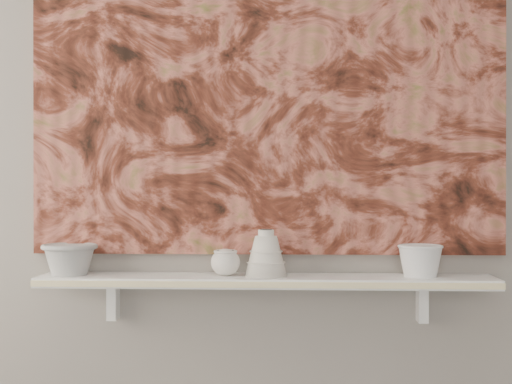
# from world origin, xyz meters

# --- Properties ---
(wall_back) EXTENTS (3.60, 0.00, 3.60)m
(wall_back) POSITION_xyz_m (0.00, 1.60, 1.35)
(wall_back) COLOR gray
(wall_back) RESTS_ON floor
(shelf) EXTENTS (1.40, 0.18, 0.03)m
(shelf) POSITION_xyz_m (0.00, 1.51, 0.92)
(shelf) COLOR white
(shelf) RESTS_ON wall_back
(shelf_stripe) EXTENTS (1.40, 0.01, 0.02)m
(shelf_stripe) POSITION_xyz_m (0.00, 1.41, 0.92)
(shelf_stripe) COLOR beige
(shelf_stripe) RESTS_ON shelf
(bracket_left) EXTENTS (0.03, 0.06, 0.12)m
(bracket_left) POSITION_xyz_m (-0.49, 1.57, 0.84)
(bracket_left) COLOR white
(bracket_left) RESTS_ON wall_back
(bracket_right) EXTENTS (0.03, 0.06, 0.12)m
(bracket_right) POSITION_xyz_m (0.49, 1.57, 0.84)
(bracket_right) COLOR white
(bracket_right) RESTS_ON wall_back
(painting) EXTENTS (1.50, 0.02, 1.10)m
(painting) POSITION_xyz_m (0.00, 1.59, 1.54)
(painting) COLOR #5D271A
(painting) RESTS_ON wall_back
(house_motif) EXTENTS (0.09, 0.00, 0.08)m
(house_motif) POSITION_xyz_m (0.45, 1.57, 1.23)
(house_motif) COLOR black
(house_motif) RESTS_ON painting
(bowl_grey) EXTENTS (0.23, 0.23, 0.10)m
(bowl_grey) POSITION_xyz_m (-0.61, 1.51, 0.98)
(bowl_grey) COLOR #9D9D9B
(bowl_grey) RESTS_ON shelf
(cup_cream) EXTENTS (0.11, 0.11, 0.08)m
(cup_cream) POSITION_xyz_m (-0.12, 1.51, 0.97)
(cup_cream) COLOR silver
(cup_cream) RESTS_ON shelf
(bell_vessel) EXTENTS (0.14, 0.14, 0.14)m
(bell_vessel) POSITION_xyz_m (0.00, 1.51, 1.00)
(bell_vessel) COLOR beige
(bell_vessel) RESTS_ON shelf
(bowl_white) EXTENTS (0.18, 0.18, 0.10)m
(bowl_white) POSITION_xyz_m (0.47, 1.51, 0.98)
(bowl_white) COLOR silver
(bowl_white) RESTS_ON shelf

